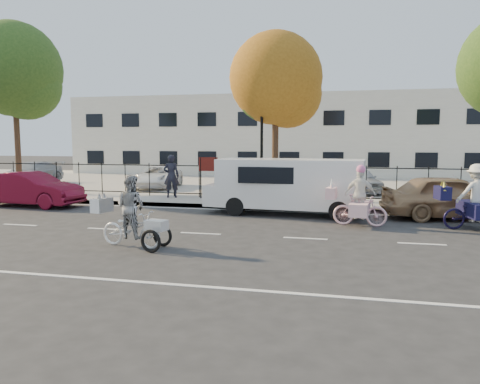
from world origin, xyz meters
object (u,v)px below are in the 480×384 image
(gold_sedan, at_px, (450,197))
(lot_car_a, at_px, (31,173))
(lot_car_d, at_px, (358,180))
(unicorn_bike, at_px, (359,203))
(zebra_trike, at_px, (131,219))
(white_van, at_px, (288,184))
(lot_car_b, at_px, (158,177))
(red_sedan, at_px, (31,189))
(bull_bike, at_px, (475,203))
(pedestrian, at_px, (171,176))
(lamppost, at_px, (262,130))

(gold_sedan, xyz_separation_m, lot_car_a, (-21.30, 6.47, 0.04))
(lot_car_d, bearing_deg, unicorn_bike, -110.67)
(zebra_trike, distance_m, unicorn_bike, 7.07)
(white_van, bearing_deg, lot_car_b, 144.19)
(zebra_trike, relative_size, white_van, 0.37)
(gold_sedan, bearing_deg, lot_car_a, 62.25)
(red_sedan, bearing_deg, bull_bike, -91.93)
(zebra_trike, xyz_separation_m, pedestrian, (-2.40, 8.79, 0.40))
(red_sedan, height_order, pedestrian, pedestrian)
(zebra_trike, xyz_separation_m, gold_sedan, (8.65, 6.38, 0.06))
(pedestrian, distance_m, lot_car_b, 4.57)
(lamppost, distance_m, lot_car_b, 7.86)
(bull_bike, distance_m, pedestrian, 12.16)
(unicorn_bike, relative_size, white_van, 0.33)
(red_sedan, relative_size, pedestrian, 2.24)
(red_sedan, xyz_separation_m, lot_car_a, (-5.36, 7.06, 0.09))
(pedestrian, bearing_deg, lamppost, 166.35)
(zebra_trike, xyz_separation_m, lot_car_b, (-4.72, 12.71, 0.04))
(lamppost, height_order, gold_sedan, lamppost)
(gold_sedan, height_order, pedestrian, pedestrian)
(white_van, distance_m, lot_car_a, 17.17)
(unicorn_bike, relative_size, lot_car_a, 0.43)
(lamppost, xyz_separation_m, gold_sedan, (6.98, -2.41, -2.35))
(zebra_trike, bearing_deg, lamppost, 0.06)
(bull_bike, distance_m, lot_car_a, 23.19)
(lamppost, bearing_deg, pedestrian, 180.00)
(white_van, distance_m, gold_sedan, 5.53)
(zebra_trike, distance_m, lot_car_b, 13.56)
(lamppost, xyz_separation_m, lot_car_b, (-6.39, 3.92, -2.37))
(lot_car_a, height_order, lot_car_d, lot_car_a)
(pedestrian, height_order, lot_car_a, pedestrian)
(unicorn_bike, xyz_separation_m, bull_bike, (3.37, 0.18, 0.08))
(red_sedan, height_order, lot_car_a, lot_car_a)
(bull_bike, height_order, pedestrian, pedestrian)
(unicorn_bike, xyz_separation_m, pedestrian, (-8.00, 4.48, 0.39))
(zebra_trike, height_order, lot_car_b, zebra_trike)
(bull_bike, distance_m, lot_car_b, 15.98)
(white_van, xyz_separation_m, lot_car_a, (-15.79, 6.75, -0.31))
(unicorn_bike, bearing_deg, pedestrian, 67.55)
(lot_car_d, bearing_deg, zebra_trike, -134.31)
(unicorn_bike, distance_m, lot_car_b, 13.31)
(zebra_trike, bearing_deg, unicorn_bike, -41.63)
(zebra_trike, distance_m, pedestrian, 9.12)
(gold_sedan, bearing_deg, lamppost, 60.09)
(lamppost, xyz_separation_m, pedestrian, (-4.06, 0.00, -2.01))
(bull_bike, bearing_deg, gold_sedan, -0.37)
(zebra_trike, height_order, red_sedan, zebra_trike)
(unicorn_bike, height_order, white_van, white_van)
(white_van, relative_size, gold_sedan, 1.29)
(gold_sedan, bearing_deg, unicorn_bike, 113.36)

